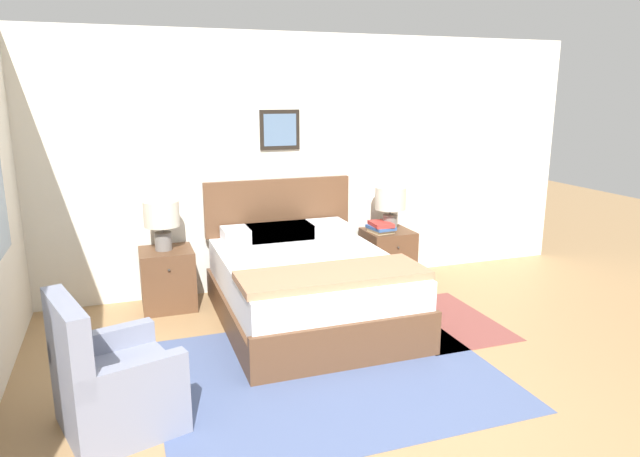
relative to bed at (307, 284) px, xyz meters
The scene contains 13 objects.
ground_plane 1.86m from the bed, 91.75° to the right, with size 16.00×16.00×0.00m, color #99754C.
wall_back 1.43m from the bed, 93.04° to the left, with size 7.05×0.09×2.60m.
area_rug_main 1.10m from the bed, 99.36° to the right, with size 2.43×1.97×0.01m.
area_rug_bedside 1.27m from the bed, 20.69° to the right, with size 0.86×1.23×0.01m.
bed is the anchor object (origin of this frame).
armchair 2.07m from the bed, 143.10° to the right, with size 0.81×0.82×0.88m.
nightstand_near_window 1.37m from the bed, 147.72° to the left, with size 0.49×0.50×0.57m.
nightstand_by_door 1.37m from the bed, 32.22° to the left, with size 0.49×0.50×0.57m.
table_lamp_near_window 1.49m from the bed, 147.81° to the left, with size 0.33×0.33×0.47m.
table_lamp_by_door 1.50m from the bed, 32.08° to the left, with size 0.33×0.33×0.47m.
book_thick_bottom 1.28m from the bed, 33.08° to the left, with size 0.24×0.25×0.04m.
book_hardcover_middle 1.29m from the bed, 33.08° to the left, with size 0.25×0.30×0.03m.
book_novel_upper 1.29m from the bed, 33.08° to the left, with size 0.21×0.28×0.04m.
Camera 1 is at (-1.45, -2.79, 2.02)m, focal length 32.00 mm.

